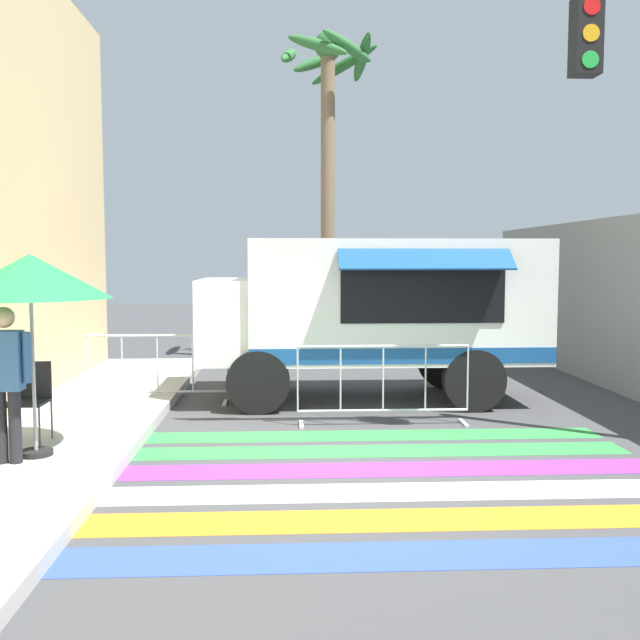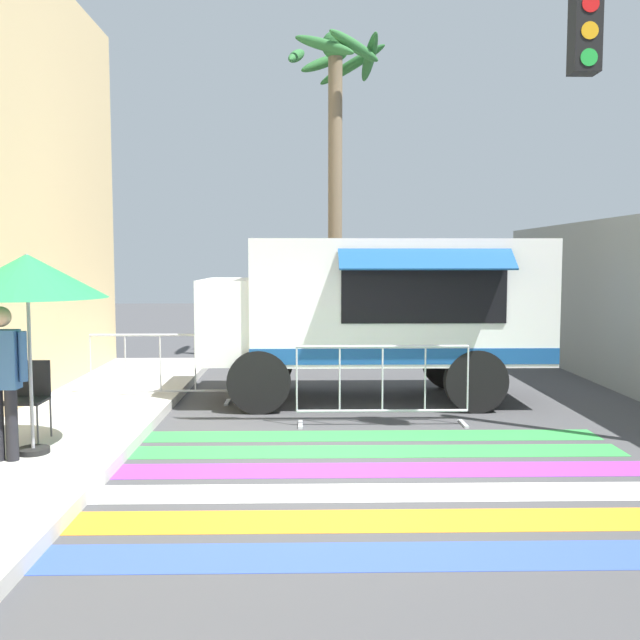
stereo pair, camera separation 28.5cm
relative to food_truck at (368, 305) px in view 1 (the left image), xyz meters
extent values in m
plane|color=#424244|center=(-0.43, -3.98, -1.56)|extent=(60.00, 60.00, 0.00)
cube|color=#334FB2|center=(-0.43, -6.22, -1.56)|extent=(6.40, 0.56, 0.01)
cube|color=orange|center=(-0.43, -5.46, -1.56)|extent=(6.40, 0.56, 0.01)
cube|color=white|center=(-0.43, -4.70, -1.56)|extent=(6.40, 0.56, 0.01)
cube|color=purple|center=(-0.43, -3.94, -1.56)|extent=(6.40, 0.56, 0.01)
cube|color=green|center=(-0.43, -3.18, -1.56)|extent=(6.40, 0.56, 0.01)
cube|color=green|center=(-0.43, -2.42, -1.56)|extent=(6.40, 0.56, 0.01)
cube|color=white|center=(0.42, 0.01, 0.09)|extent=(4.63, 2.19, 1.93)
cube|color=white|center=(-1.89, 0.01, -0.22)|extent=(1.63, 2.01, 1.30)
cube|color=#1E232D|center=(-2.66, 0.01, 0.10)|extent=(0.06, 1.75, 0.50)
cube|color=black|center=(0.70, -1.10, 0.24)|extent=(2.45, 0.03, 0.87)
cube|color=#194C8C|center=(0.70, -1.31, 0.75)|extent=(2.55, 0.43, 0.31)
cube|color=#194C8C|center=(0.42, -1.09, -0.69)|extent=(4.63, 0.01, 0.24)
cylinder|color=black|center=(-1.76, -1.00, -1.08)|extent=(0.95, 0.22, 0.95)
cylinder|color=black|center=(-1.76, 1.01, -1.08)|extent=(0.95, 0.22, 0.95)
cylinder|color=black|center=(1.51, -1.00, -1.08)|extent=(0.95, 0.22, 0.95)
cylinder|color=black|center=(1.51, 1.01, -1.08)|extent=(0.95, 0.22, 0.95)
cube|color=black|center=(2.21, -3.08, 3.36)|extent=(0.32, 0.28, 0.90)
cylinder|color=red|center=(2.21, -3.22, 3.66)|extent=(0.20, 0.02, 0.20)
cylinder|color=#F2A519|center=(2.21, -3.22, 3.36)|extent=(0.20, 0.02, 0.20)
cylinder|color=green|center=(2.21, -3.22, 3.06)|extent=(0.20, 0.02, 0.20)
cylinder|color=black|center=(-4.10, -3.71, -1.38)|extent=(0.36, 0.36, 0.06)
cylinder|color=#B2B2B7|center=(-4.10, -3.71, -0.30)|extent=(0.04, 0.04, 2.22)
cone|color=#268C4C|center=(-4.10, -3.71, 0.56)|extent=(1.72, 1.72, 0.48)
cylinder|color=#4C4C51|center=(-4.60, -3.38, -1.18)|extent=(0.02, 0.02, 0.47)
cylinder|color=#4C4C51|center=(-4.17, -3.38, -1.18)|extent=(0.02, 0.02, 0.47)
cylinder|color=#4C4C51|center=(-4.60, -2.95, -1.18)|extent=(0.02, 0.02, 0.47)
cylinder|color=#4C4C51|center=(-4.17, -2.95, -1.18)|extent=(0.02, 0.02, 0.47)
cube|color=black|center=(-4.38, -3.16, -0.93)|extent=(0.45, 0.45, 0.03)
cube|color=black|center=(-4.38, -2.95, -0.69)|extent=(0.45, 0.03, 0.44)
cylinder|color=black|center=(-4.36, -3.99, -1.02)|extent=(0.13, 0.13, 0.78)
cylinder|color=black|center=(-4.21, -3.99, -1.02)|extent=(0.13, 0.13, 0.78)
cube|color=#33598C|center=(-4.29, -3.99, -0.31)|extent=(0.34, 0.20, 0.63)
cylinder|color=#33598C|center=(-4.07, -3.99, -0.28)|extent=(0.09, 0.09, 0.54)
sphere|color=tan|center=(-4.29, -3.99, 0.14)|extent=(0.22, 0.22, 0.22)
cylinder|color=#B7BABF|center=(0.01, -1.82, -0.45)|extent=(2.38, 0.04, 0.04)
cylinder|color=#B7BABF|center=(0.01, -1.82, -1.36)|extent=(2.38, 0.04, 0.04)
cylinder|color=#B7BABF|center=(-1.18, -1.82, -0.90)|extent=(0.02, 0.02, 0.90)
cylinder|color=#B7BABF|center=(-0.59, -1.82, -0.90)|extent=(0.02, 0.02, 0.90)
cylinder|color=#B7BABF|center=(0.01, -1.82, -0.90)|extent=(0.02, 0.02, 0.90)
cylinder|color=#B7BABF|center=(0.60, -1.82, -0.90)|extent=(0.02, 0.02, 0.90)
cylinder|color=#B7BABF|center=(1.20, -1.82, -0.90)|extent=(0.02, 0.02, 0.90)
cube|color=#B7BABF|center=(-1.13, -1.82, -1.54)|extent=(0.06, 0.44, 0.03)
cube|color=#B7BABF|center=(1.15, -1.82, -1.54)|extent=(0.06, 0.44, 0.03)
cylinder|color=#B7BABF|center=(-3.38, -0.25, -0.45)|extent=(2.22, 0.04, 0.04)
cylinder|color=#B7BABF|center=(-3.38, -0.25, -1.36)|extent=(2.22, 0.04, 0.04)
cylinder|color=#B7BABF|center=(-4.49, -0.25, -0.90)|extent=(0.02, 0.02, 0.90)
cylinder|color=#B7BABF|center=(-3.93, -0.25, -0.90)|extent=(0.02, 0.02, 0.90)
cylinder|color=#B7BABF|center=(-3.38, -0.25, -0.90)|extent=(0.02, 0.02, 0.90)
cylinder|color=#B7BABF|center=(-2.82, -0.25, -0.90)|extent=(0.02, 0.02, 0.90)
cylinder|color=#B7BABF|center=(-2.27, -0.25, -0.90)|extent=(0.02, 0.02, 0.90)
cube|color=#B7BABF|center=(-4.44, -0.25, -1.54)|extent=(0.06, 0.44, 0.03)
cube|color=#B7BABF|center=(-2.32, -0.25, -1.54)|extent=(0.06, 0.44, 0.03)
cylinder|color=#7A664C|center=(-0.39, 4.34, 1.84)|extent=(0.31, 0.31, 6.80)
sphere|color=#2D6B33|center=(-0.39, 4.34, 5.39)|extent=(0.60, 0.60, 0.60)
ellipsoid|color=#2D6B33|center=(0.36, 4.42, 5.16)|extent=(0.39, 1.48, 0.89)
ellipsoid|color=#2D6B33|center=(0.02, 5.12, 5.18)|extent=(1.62, 1.01, 0.91)
ellipsoid|color=#2D6B33|center=(-0.62, 4.91, 5.18)|extent=(1.22, 0.67, 0.71)
ellipsoid|color=#2D6B33|center=(-1.24, 4.48, 5.20)|extent=(0.50, 1.70, 0.83)
ellipsoid|color=#2D6B33|center=(-0.66, 3.70, 5.21)|extent=(1.38, 0.74, 0.69)
ellipsoid|color=#2D6B33|center=(-0.02, 3.78, 5.22)|extent=(1.26, 0.95, 0.65)
camera|label=1|loc=(-1.35, -11.55, 0.74)|focal=40.00mm
camera|label=2|loc=(-1.06, -11.56, 0.74)|focal=40.00mm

